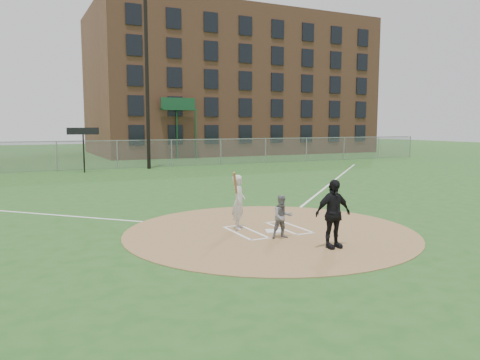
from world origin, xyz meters
name	(u,v)px	position (x,y,z in m)	size (l,w,h in m)	color
ground	(270,232)	(0.00, 0.00, 0.00)	(140.00, 140.00, 0.00)	#23501B
dirt_circle	(270,231)	(0.00, 0.00, 0.01)	(8.40, 8.40, 0.02)	#9A7649
home_plate	(274,231)	(0.05, -0.12, 0.04)	(0.46, 0.46, 0.03)	white
foul_line_first	(333,182)	(9.00, 9.00, 0.01)	(0.10, 24.00, 0.01)	white
catcher	(282,217)	(-0.12, -0.89, 0.61)	(0.57, 0.45, 1.18)	slate
umpire	(333,214)	(0.49, -2.30, 0.88)	(1.01, 0.42, 1.72)	black
batters_boxes	(267,230)	(0.00, 0.15, 0.03)	(2.08, 1.88, 0.01)	white
batter_at_plate	(239,202)	(-0.69, 0.67, 0.83)	(0.81, 1.02, 1.78)	silver
outfield_fence	(117,154)	(0.00, 22.00, 1.02)	(56.08, 0.08, 2.03)	slate
brick_warehouse	(229,86)	(16.00, 37.96, 7.50)	(30.00, 17.17, 15.00)	brown
light_pole	(147,74)	(2.00, 21.00, 6.61)	(1.20, 0.30, 12.22)	black
scoreboard_sign	(83,136)	(-2.50, 20.20, 2.39)	(2.00, 0.10, 2.93)	black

